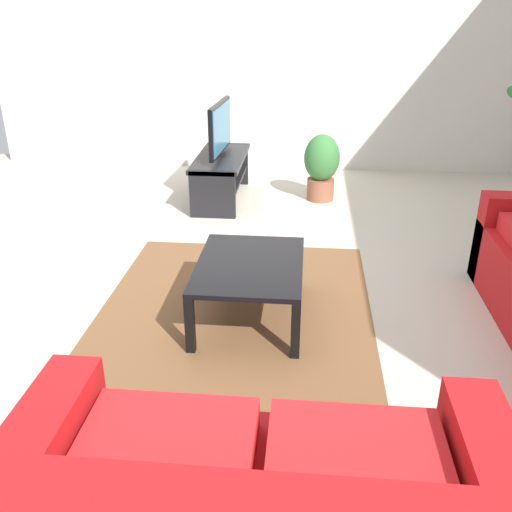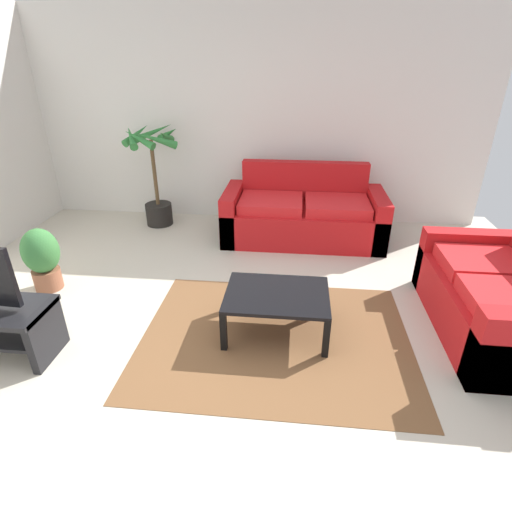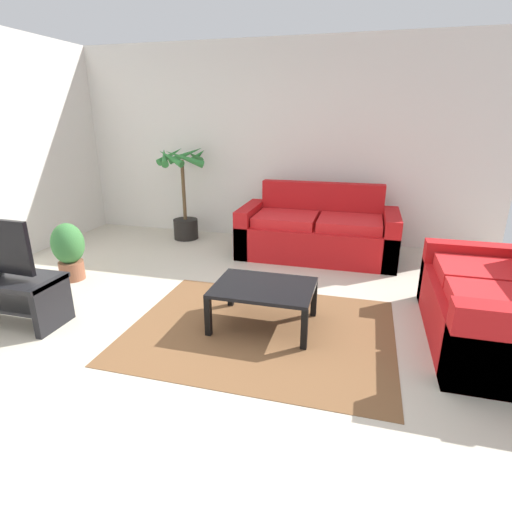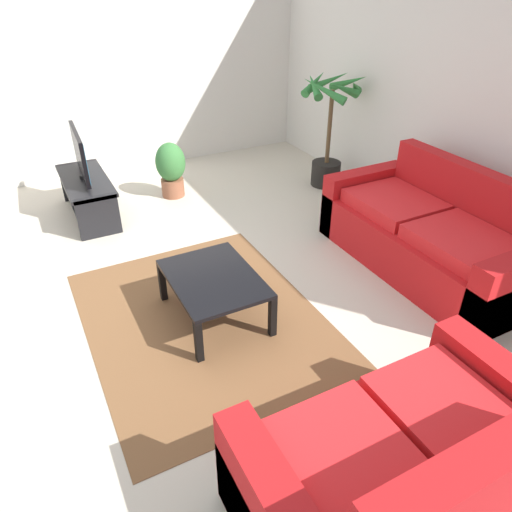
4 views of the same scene
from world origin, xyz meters
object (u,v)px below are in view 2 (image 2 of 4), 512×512
(couch_main, at_px, (303,216))
(potted_palm, at_px, (155,178))
(potted_plant_small, at_px, (42,257))
(couch_loveseat, at_px, (501,300))
(coffee_table, at_px, (277,298))

(couch_main, bearing_deg, potted_palm, 172.24)
(potted_plant_small, bearing_deg, potted_palm, 72.70)
(potted_palm, relative_size, potted_plant_small, 2.09)
(couch_loveseat, bearing_deg, coffee_table, -173.63)
(potted_palm, height_order, potted_plant_small, potted_palm)
(coffee_table, distance_m, potted_plant_small, 2.36)
(couch_loveseat, bearing_deg, couch_main, 132.46)
(couch_loveseat, xyz_separation_m, potted_palm, (-3.59, 2.04, 0.35))
(couch_loveseat, distance_m, potted_palm, 4.14)
(couch_main, distance_m, couch_loveseat, 2.40)
(potted_palm, bearing_deg, coffee_table, -51.98)
(coffee_table, xyz_separation_m, potted_plant_small, (-2.31, 0.45, 0.03))
(couch_loveseat, xyz_separation_m, coffee_table, (-1.83, -0.20, 0.02))
(couch_loveseat, distance_m, coffee_table, 1.84)
(couch_main, height_order, potted_plant_small, couch_main)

